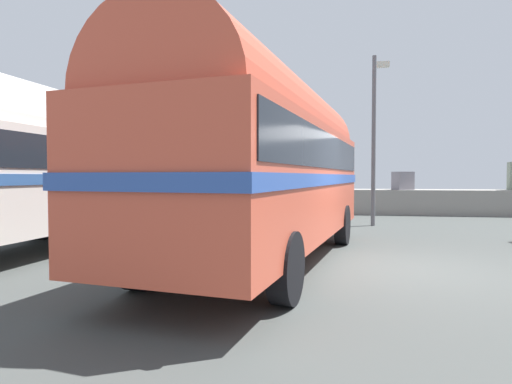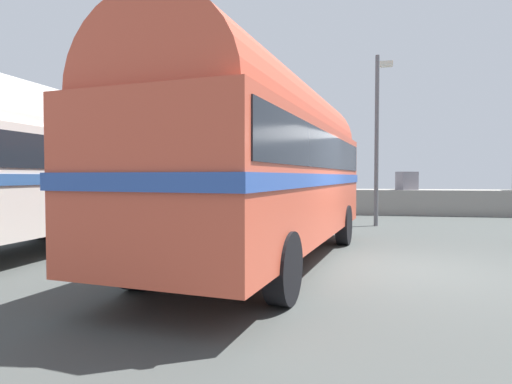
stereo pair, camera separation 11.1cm
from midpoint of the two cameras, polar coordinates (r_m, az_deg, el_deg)
The scene contains 4 objects.
ground at distance 8.26m, azimuth 18.63°, elevation -9.72°, with size 32.00×26.00×0.02m.
breakwater at distance 19.86m, azimuth 13.23°, elevation -0.96°, with size 31.36×1.98×2.29m.
vintage_coach at distance 8.33m, azimuth 1.05°, elevation 4.61°, with size 3.88×8.87×3.70m.
lamp_post at distance 15.13m, azimuth 15.34°, elevation 7.96°, with size 0.66×1.00×5.70m.
Camera 1 is at (-1.38, -7.99, 1.69)m, focal length 30.09 mm.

